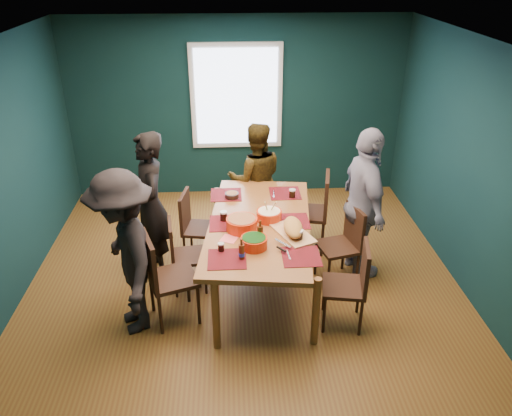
{
  "coord_description": "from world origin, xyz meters",
  "views": [
    {
      "loc": [
        -0.14,
        -4.81,
        3.49
      ],
      "look_at": [
        0.14,
        -0.07,
        1.01
      ],
      "focal_mm": 35.0,
      "sensor_mm": 36.0,
      "label": 1
    }
  ],
  "objects_px": {
    "bowl_herbs": "(254,242)",
    "person_far_left": "(151,206)",
    "chair_left_near": "(163,272)",
    "chair_left_mid": "(181,251)",
    "person_near_left": "(125,254)",
    "person_back": "(256,179)",
    "chair_right_near": "(353,280)",
    "chair_right_far": "(317,206)",
    "chair_right_mid": "(345,239)",
    "bowl_dumpling": "(269,215)",
    "person_right": "(364,205)",
    "cutting_board": "(293,229)",
    "bowl_salad": "(242,224)",
    "chair_left_far": "(194,222)",
    "dining_table": "(259,229)"
  },
  "relations": [
    {
      "from": "chair_left_mid",
      "to": "bowl_herbs",
      "type": "height_order",
      "value": "bowl_herbs"
    },
    {
      "from": "bowl_salad",
      "to": "chair_right_far",
      "type": "bearing_deg",
      "value": 43.52
    },
    {
      "from": "person_near_left",
      "to": "person_back",
      "type": "bearing_deg",
      "value": 124.06
    },
    {
      "from": "chair_left_near",
      "to": "cutting_board",
      "type": "relative_size",
      "value": 1.48
    },
    {
      "from": "dining_table",
      "to": "person_far_left",
      "type": "relative_size",
      "value": 1.31
    },
    {
      "from": "dining_table",
      "to": "chair_right_mid",
      "type": "xyz_separation_m",
      "value": [
        0.99,
        0.06,
        -0.21
      ]
    },
    {
      "from": "person_far_left",
      "to": "bowl_herbs",
      "type": "xyz_separation_m",
      "value": [
        1.13,
        -0.88,
        0.02
      ]
    },
    {
      "from": "chair_left_far",
      "to": "chair_left_mid",
      "type": "distance_m",
      "value": 0.6
    },
    {
      "from": "chair_left_far",
      "to": "chair_left_near",
      "type": "distance_m",
      "value": 1.17
    },
    {
      "from": "chair_left_near",
      "to": "person_near_left",
      "type": "distance_m",
      "value": 0.43
    },
    {
      "from": "chair_right_far",
      "to": "chair_right_mid",
      "type": "relative_size",
      "value": 1.11
    },
    {
      "from": "person_back",
      "to": "cutting_board",
      "type": "bearing_deg",
      "value": 97.97
    },
    {
      "from": "chair_left_near",
      "to": "person_right",
      "type": "height_order",
      "value": "person_right"
    },
    {
      "from": "bowl_salad",
      "to": "bowl_dumpling",
      "type": "height_order",
      "value": "bowl_dumpling"
    },
    {
      "from": "chair_right_mid",
      "to": "chair_left_mid",
      "type": "bearing_deg",
      "value": 168.09
    },
    {
      "from": "chair_left_near",
      "to": "chair_right_far",
      "type": "height_order",
      "value": "chair_right_far"
    },
    {
      "from": "chair_right_mid",
      "to": "bowl_dumpling",
      "type": "relative_size",
      "value": 3.35
    },
    {
      "from": "person_near_left",
      "to": "bowl_salad",
      "type": "distance_m",
      "value": 1.24
    },
    {
      "from": "chair_right_far",
      "to": "cutting_board",
      "type": "height_order",
      "value": "chair_right_far"
    },
    {
      "from": "chair_right_mid",
      "to": "person_far_left",
      "type": "xyz_separation_m",
      "value": [
        -2.21,
        0.31,
        0.33
      ]
    },
    {
      "from": "person_near_left",
      "to": "bowl_dumpling",
      "type": "distance_m",
      "value": 1.6
    },
    {
      "from": "person_far_left",
      "to": "bowl_dumpling",
      "type": "xyz_separation_m",
      "value": [
        1.33,
        -0.33,
        0.02
      ]
    },
    {
      "from": "chair_right_far",
      "to": "chair_right_mid",
      "type": "xyz_separation_m",
      "value": [
        0.22,
        -0.71,
        -0.06
      ]
    },
    {
      "from": "dining_table",
      "to": "chair_left_far",
      "type": "height_order",
      "value": "chair_left_far"
    },
    {
      "from": "chair_right_far",
      "to": "cutting_board",
      "type": "relative_size",
      "value": 1.49
    },
    {
      "from": "chair_right_near",
      "to": "chair_right_far",
      "type": "bearing_deg",
      "value": 104.76
    },
    {
      "from": "person_far_left",
      "to": "person_back",
      "type": "height_order",
      "value": "person_far_left"
    },
    {
      "from": "person_far_left",
      "to": "chair_left_far",
      "type": "bearing_deg",
      "value": 98.71
    },
    {
      "from": "chair_left_mid",
      "to": "chair_left_near",
      "type": "xyz_separation_m",
      "value": [
        -0.13,
        -0.55,
        0.1
      ]
    },
    {
      "from": "person_right",
      "to": "bowl_herbs",
      "type": "distance_m",
      "value": 1.48
    },
    {
      "from": "chair_left_far",
      "to": "bowl_herbs",
      "type": "relative_size",
      "value": 3.38
    },
    {
      "from": "chair_left_far",
      "to": "person_back",
      "type": "bearing_deg",
      "value": 50.9
    },
    {
      "from": "person_back",
      "to": "chair_right_near",
      "type": "bearing_deg",
      "value": 110.4
    },
    {
      "from": "chair_right_mid",
      "to": "chair_right_near",
      "type": "xyz_separation_m",
      "value": [
        -0.09,
        -0.79,
        0.0
      ]
    },
    {
      "from": "chair_right_far",
      "to": "chair_right_near",
      "type": "relative_size",
      "value": 1.1
    },
    {
      "from": "chair_right_far",
      "to": "bowl_salad",
      "type": "xyz_separation_m",
      "value": [
        -0.97,
        -0.92,
        0.3
      ]
    },
    {
      "from": "person_near_left",
      "to": "bowl_dumpling",
      "type": "relative_size",
      "value": 6.2
    },
    {
      "from": "person_far_left",
      "to": "bowl_salad",
      "type": "distance_m",
      "value": 1.15
    },
    {
      "from": "bowl_herbs",
      "to": "person_far_left",
      "type": "bearing_deg",
      "value": 142.02
    },
    {
      "from": "chair_right_far",
      "to": "chair_left_mid",
      "type": "bearing_deg",
      "value": -142.88
    },
    {
      "from": "chair_right_far",
      "to": "person_right",
      "type": "height_order",
      "value": "person_right"
    },
    {
      "from": "chair_left_mid",
      "to": "cutting_board",
      "type": "xyz_separation_m",
      "value": [
        1.21,
        -0.27,
        0.4
      ]
    },
    {
      "from": "chair_left_mid",
      "to": "bowl_dumpling",
      "type": "xyz_separation_m",
      "value": [
        0.99,
        0.06,
        0.39
      ]
    },
    {
      "from": "chair_left_near",
      "to": "chair_left_mid",
      "type": "bearing_deg",
      "value": 56.86
    },
    {
      "from": "chair_left_mid",
      "to": "chair_right_mid",
      "type": "height_order",
      "value": "chair_right_mid"
    },
    {
      "from": "chair_left_near",
      "to": "person_far_left",
      "type": "distance_m",
      "value": 1.0
    },
    {
      "from": "cutting_board",
      "to": "bowl_dumpling",
      "type": "bearing_deg",
      "value": 100.33
    },
    {
      "from": "chair_left_mid",
      "to": "cutting_board",
      "type": "distance_m",
      "value": 1.3
    },
    {
      "from": "dining_table",
      "to": "chair_right_near",
      "type": "relative_size",
      "value": 2.45
    },
    {
      "from": "chair_right_far",
      "to": "dining_table",
      "type": "bearing_deg",
      "value": -123.11
    }
  ]
}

